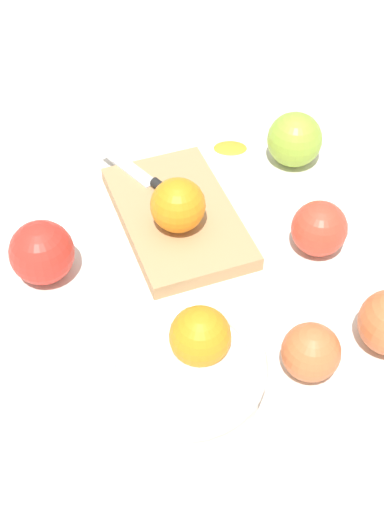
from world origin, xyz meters
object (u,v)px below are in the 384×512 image
object	(u,v)px
cutting_board	(180,216)
apple_back_right	(42,253)
knife	(147,180)
apple_mid_left	(311,352)
apple_front_right	(295,140)
orange_on_board	(178,205)
apple_front_left	(319,229)
bowl	(186,369)

from	to	relation	value
cutting_board	apple_back_right	distance (m)	0.20
knife	apple_mid_left	xyz separation A→B (m)	(-0.36, -0.03, 0.01)
apple_front_right	apple_mid_left	bearing A→B (deg)	149.47
cutting_board	apple_mid_left	xyz separation A→B (m)	(-0.29, -0.02, 0.02)
orange_on_board	knife	xyz separation A→B (m)	(0.10, -0.00, -0.03)
cutting_board	knife	bearing A→B (deg)	11.18
orange_on_board	knife	world-z (taller)	orange_on_board
apple_front_left	orange_on_board	bearing A→B (deg)	55.54
apple_back_right	apple_mid_left	distance (m)	0.36
cutting_board	apple_front_right	bearing A→B (deg)	-79.77
apple_front_left	apple_mid_left	world-z (taller)	apple_front_left
knife	apple_back_right	world-z (taller)	apple_back_right
cutting_board	apple_front_left	world-z (taller)	apple_front_left
bowl	apple_front_right	bearing A→B (deg)	-49.28
apple_front_right	bowl	bearing A→B (deg)	130.72
apple_front_left	apple_front_right	size ratio (longest dim) A/B	0.91
bowl	orange_on_board	world-z (taller)	bowl
bowl	apple_front_left	world-z (taller)	bowl
bowl	orange_on_board	size ratio (longest dim) A/B	2.50
apple_front_left	apple_back_right	world-z (taller)	apple_back_right
bowl	apple_back_right	bearing A→B (deg)	18.89
orange_on_board	apple_front_right	bearing A→B (deg)	-74.25
bowl	cutting_board	bearing A→B (deg)	-25.62
apple_front_left	apple_front_right	world-z (taller)	apple_front_right
bowl	apple_front_right	distance (m)	0.43
bowl	knife	bearing A→B (deg)	-17.91
orange_on_board	knife	distance (m)	0.10
cutting_board	knife	xyz separation A→B (m)	(0.07, 0.01, 0.02)
apple_front_right	apple_front_left	bearing A→B (deg)	156.77
apple_back_right	knife	bearing A→B (deg)	-66.32
orange_on_board	apple_front_left	distance (m)	0.19
apple_front_left	apple_back_right	size ratio (longest dim) A/B	0.89
bowl	apple_back_right	xyz separation A→B (m)	(0.24, 0.08, 0.00)
orange_on_board	apple_mid_left	world-z (taller)	orange_on_board
bowl	knife	xyz separation A→B (m)	(0.32, -0.10, -0.01)
apple_mid_left	knife	bearing A→B (deg)	5.27
apple_mid_left	apple_front_right	xyz separation A→B (m)	(0.33, -0.19, 0.01)
apple_back_right	apple_front_right	world-z (taller)	apple_back_right
bowl	apple_mid_left	bearing A→B (deg)	-107.66
cutting_board	apple_front_left	size ratio (longest dim) A/B	3.32
bowl	knife	distance (m)	0.34
bowl	apple_front_left	xyz separation A→B (m)	(0.11, -0.26, -0.00)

